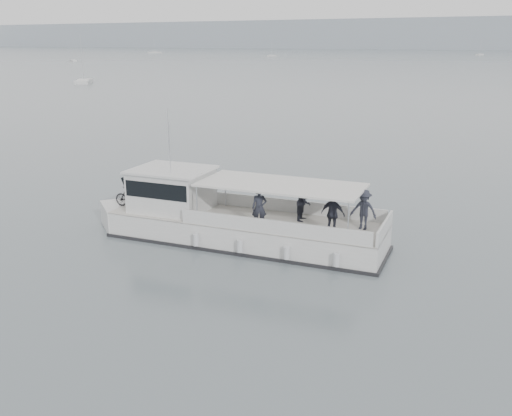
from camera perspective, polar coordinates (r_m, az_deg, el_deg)
The scene contains 3 objects.
ground at distance 28.06m, azimuth -1.21°, elevation -0.69°, with size 1400.00×1400.00×0.00m, color #515B5F.
tour_boat at distance 24.44m, azimuth -3.55°, elevation -1.08°, with size 13.45×4.58×5.59m.
moored_fleet at distance 229.80m, azimuth 11.69°, elevation 14.13°, with size 402.01×334.16×10.91m.
Camera 1 is at (13.46, -23.19, 8.26)m, focal length 40.00 mm.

